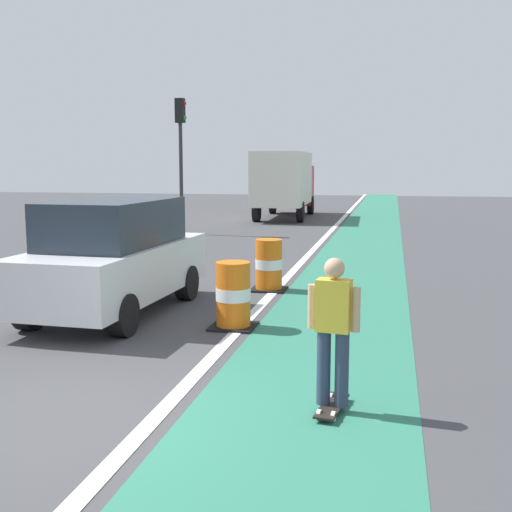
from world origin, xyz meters
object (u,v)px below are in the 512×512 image
skateboarder_on_lane (333,330)px  traffic_barrel_mid (269,265)px  delivery_truck_down_block (285,181)px  traffic_barrel_front (233,296)px  parked_suv_nearest (115,256)px  traffic_light_corner (181,142)px

skateboarder_on_lane → traffic_barrel_mid: (-1.95, 6.56, -0.38)m
skateboarder_on_lane → delivery_truck_down_block: 25.41m
traffic_barrel_front → delivery_truck_down_block: 21.86m
skateboarder_on_lane → traffic_barrel_front: 3.85m
parked_suv_nearest → traffic_barrel_front: bearing=-13.7°
traffic_barrel_front → delivery_truck_down_block: (-2.74, 21.65, 1.31)m
traffic_barrel_mid → parked_suv_nearest: bearing=-130.4°
delivery_truck_down_block → traffic_light_corner: traffic_light_corner is taller
parked_suv_nearest → traffic_barrel_mid: parked_suv_nearest is taller
skateboarder_on_lane → traffic_light_corner: 18.50m
traffic_barrel_front → parked_suv_nearest: bearing=166.3°
delivery_truck_down_block → traffic_barrel_front: bearing=-82.8°
parked_suv_nearest → traffic_barrel_front: parked_suv_nearest is taller
traffic_barrel_mid → delivery_truck_down_block: size_ratio=0.14×
skateboarder_on_lane → delivery_truck_down_block: size_ratio=0.22×
traffic_barrel_front → traffic_barrel_mid: bearing=90.5°
parked_suv_nearest → traffic_barrel_front: (2.31, -0.57, -0.50)m
parked_suv_nearest → traffic_barrel_mid: bearing=49.6°
delivery_truck_down_block → traffic_light_corner: size_ratio=1.50×
parked_suv_nearest → traffic_light_corner: bearing=103.3°
parked_suv_nearest → traffic_barrel_front: 2.43m
parked_suv_nearest → delivery_truck_down_block: (-0.43, 21.08, 0.81)m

